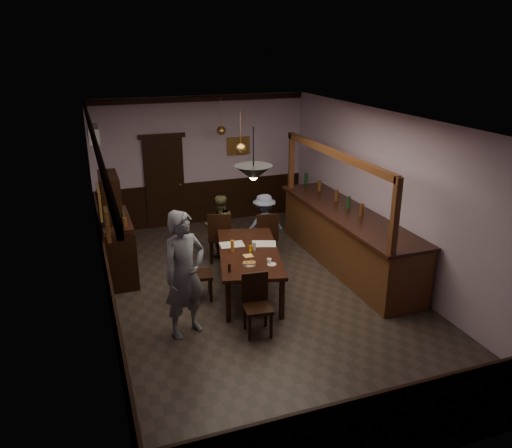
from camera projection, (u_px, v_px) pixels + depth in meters
name	position (u px, v px, depth m)	size (l,w,h in m)	color
room	(260.00, 213.00, 8.15)	(5.01, 8.01, 3.01)	#2D2621
dining_table	(249.00, 254.00, 8.58)	(1.49, 2.37, 0.75)	black
chair_far_left	(220.00, 235.00, 9.75)	(0.57, 0.57, 1.04)	black
chair_far_right	(266.00, 234.00, 9.85)	(0.49, 0.49, 1.00)	black
chair_near	(257.00, 301.00, 7.40)	(0.44, 0.44, 0.93)	black
chair_side	(195.00, 271.00, 8.35)	(0.47, 0.47, 0.94)	black
person_standing	(185.00, 274.00, 7.21)	(0.70, 0.46, 1.93)	slate
person_seated_left	(220.00, 226.00, 9.99)	(0.63, 0.49, 1.29)	#4F4E2F
person_seated_right	(264.00, 225.00, 10.08)	(0.83, 0.48, 1.29)	slate
newspaper_left	(232.00, 245.00, 8.82)	(0.42, 0.30, 0.01)	silver
newspaper_right	(264.00, 244.00, 8.85)	(0.42, 0.30, 0.01)	silver
napkin	(248.00, 256.00, 8.36)	(0.15, 0.15, 0.00)	#F1B458
saucer	(272.00, 264.00, 8.03)	(0.15, 0.15, 0.01)	white
coffee_cup	(269.00, 261.00, 8.05)	(0.08, 0.08, 0.07)	white
pastry_plate	(249.00, 264.00, 8.03)	(0.22, 0.22, 0.01)	white
pastry_ring_a	(246.00, 263.00, 8.00)	(0.13, 0.13, 0.04)	#C68C47
pastry_ring_b	(252.00, 263.00, 8.01)	(0.13, 0.13, 0.04)	#C68C47
soda_can	(251.00, 249.00, 8.49)	(0.07, 0.07, 0.12)	yellow
beer_glass	(232.00, 246.00, 8.51)	(0.06, 0.06, 0.20)	#BF721E
water_glass	(254.00, 246.00, 8.55)	(0.06, 0.06, 0.15)	silver
pepper_mill	(229.00, 268.00, 7.75)	(0.04, 0.04, 0.14)	black
sideboard	(117.00, 237.00, 9.09)	(0.53, 1.47, 1.95)	black
bar_counter	(347.00, 237.00, 9.61)	(0.96, 4.13, 2.31)	#4B2A14
door_back	(165.00, 183.00, 11.51)	(0.90, 0.06, 2.10)	black
ac_unit	(93.00, 134.00, 9.64)	(0.20, 0.85, 0.30)	white
picture_left_small	(107.00, 225.00, 5.73)	(0.04, 0.28, 0.36)	olive
picture_left_large	(99.00, 202.00, 8.01)	(0.04, 0.62, 0.48)	olive
picture_back	(238.00, 146.00, 11.83)	(0.55, 0.04, 0.42)	olive
pendant_iron	(253.00, 173.00, 7.26)	(0.56, 0.56, 0.78)	black
pendant_brass_mid	(241.00, 149.00, 9.07)	(0.20, 0.20, 0.81)	#BF8C3F
pendant_brass_far	(221.00, 131.00, 10.88)	(0.20, 0.20, 0.81)	#BF8C3F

